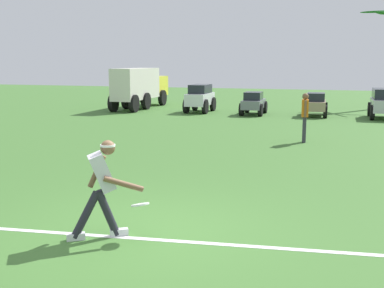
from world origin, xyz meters
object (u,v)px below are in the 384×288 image
(frisbee_thrower, at_px, (102,184))
(parked_car_slot_a, at_px, (200,97))
(teammate_near_sideline, at_px, (305,113))
(parked_car_slot_d, at_px, (383,102))
(parked_car_slot_c, at_px, (316,104))
(frisbee_in_flight, at_px, (140,205))
(parked_car_slot_b, at_px, (254,103))
(box_truck, at_px, (140,86))

(frisbee_thrower, distance_m, parked_car_slot_a, 18.02)
(teammate_near_sideline, distance_m, parked_car_slot_a, 10.03)
(frisbee_thrower, relative_size, parked_car_slot_d, 0.59)
(parked_car_slot_a, bearing_deg, frisbee_thrower, -77.14)
(parked_car_slot_c, bearing_deg, frisbee_in_flight, -94.03)
(parked_car_slot_a, bearing_deg, parked_car_slot_b, -6.68)
(teammate_near_sideline, height_order, parked_car_slot_a, teammate_near_sideline)
(frisbee_in_flight, distance_m, teammate_near_sideline, 9.51)
(teammate_near_sideline, bearing_deg, box_truck, 137.26)
(parked_car_slot_a, relative_size, parked_car_slot_c, 1.06)
(frisbee_in_flight, bearing_deg, parked_car_slot_c, 85.97)
(teammate_near_sideline, bearing_deg, parked_car_slot_d, 70.96)
(parked_car_slot_a, distance_m, parked_car_slot_b, 2.86)
(frisbee_thrower, relative_size, box_truck, 0.24)
(teammate_near_sideline, bearing_deg, frisbee_in_flight, -98.66)
(parked_car_slot_c, height_order, box_truck, box_truck)
(frisbee_in_flight, height_order, parked_car_slot_a, parked_car_slot_a)
(parked_car_slot_a, xyz_separation_m, box_truck, (-3.78, 0.96, 0.49))
(parked_car_slot_a, distance_m, parked_car_slot_d, 8.71)
(frisbee_thrower, bearing_deg, parked_car_slot_b, 93.89)
(parked_car_slot_c, bearing_deg, teammate_near_sideline, -88.51)
(frisbee_thrower, height_order, parked_car_slot_b, frisbee_thrower)
(parked_car_slot_a, bearing_deg, teammate_near_sideline, -53.42)
(frisbee_in_flight, bearing_deg, frisbee_thrower, -166.46)
(teammate_near_sideline, relative_size, parked_car_slot_a, 0.66)
(parked_car_slot_a, height_order, box_truck, box_truck)
(parked_car_slot_a, bearing_deg, frisbee_in_flight, -75.40)
(parked_car_slot_d, height_order, box_truck, box_truck)
(parked_car_slot_b, height_order, box_truck, box_truck)
(parked_car_slot_a, relative_size, parked_car_slot_b, 1.07)
(frisbee_in_flight, bearing_deg, box_truck, 114.33)
(teammate_near_sideline, height_order, parked_car_slot_d, teammate_near_sideline)
(frisbee_in_flight, bearing_deg, parked_car_slot_b, 95.70)
(parked_car_slot_a, height_order, parked_car_slot_b, parked_car_slot_a)
(frisbee_thrower, bearing_deg, parked_car_slot_a, 102.86)
(parked_car_slot_b, bearing_deg, frisbee_thrower, -86.11)
(frisbee_in_flight, height_order, parked_car_slot_b, parked_car_slot_b)
(frisbee_in_flight, relative_size, parked_car_slot_a, 0.15)
(parked_car_slot_b, distance_m, box_truck, 6.77)
(parked_car_slot_d, bearing_deg, parked_car_slot_b, -177.86)
(frisbee_thrower, height_order, box_truck, box_truck)
(teammate_near_sideline, distance_m, parked_car_slot_b, 8.34)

